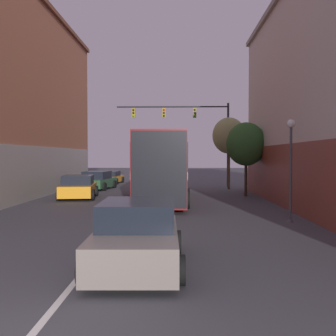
{
  "coord_description": "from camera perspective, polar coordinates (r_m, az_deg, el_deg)",
  "views": [
    {
      "loc": [
        2.13,
        -5.01,
        2.61
      ],
      "look_at": [
        1.6,
        15.97,
        1.96
      ],
      "focal_mm": 42.0,
      "sensor_mm": 36.0,
      "label": 1
    }
  ],
  "objects": [
    {
      "name": "parked_car_left_near",
      "position": [
        24.71,
        -12.89,
        -2.75
      ],
      "size": [
        2.54,
        4.22,
        1.43
      ],
      "rotation": [
        0.0,
        0.0,
        1.69
      ],
      "color": "orange",
      "rests_on": "ground_plane"
    },
    {
      "name": "bus",
      "position": [
        23.07,
        -0.72,
        0.55
      ],
      "size": [
        2.92,
        11.9,
        3.79
      ],
      "rotation": [
        0.0,
        0.0,
        1.58
      ],
      "color": "maroon",
      "rests_on": "ground_plane"
    },
    {
      "name": "street_tree_near",
      "position": [
        25.84,
        11.27,
        3.41
      ],
      "size": [
        2.55,
        2.29,
        4.77
      ],
      "color": "#3D2D1E",
      "rests_on": "ground_plane"
    },
    {
      "name": "parked_car_left_mid",
      "position": [
        31.18,
        -10.19,
        -1.82
      ],
      "size": [
        2.55,
        4.4,
        1.41
      ],
      "rotation": [
        0.0,
        0.0,
        1.44
      ],
      "color": "#285633",
      "rests_on": "ground_plane"
    },
    {
      "name": "street_lamp",
      "position": [
        16.14,
        17.39,
        1.0
      ],
      "size": [
        0.33,
        0.33,
        4.04
      ],
      "color": "#47474C",
      "rests_on": "ground_plane"
    },
    {
      "name": "traffic_signal_gantry",
      "position": [
        33.35,
        3.4,
        6.37
      ],
      "size": [
        9.48,
        0.36,
        7.05
      ],
      "color": "black",
      "rests_on": "ground_plane"
    },
    {
      "name": "street_tree_far",
      "position": [
        31.18,
        8.84,
        4.64
      ],
      "size": [
        2.58,
        2.32,
        5.62
      ],
      "color": "brown",
      "rests_on": "ground_plane"
    },
    {
      "name": "hatchback_foreground",
      "position": [
        9.43,
        -4.53,
        -9.83
      ],
      "size": [
        2.25,
        4.23,
        1.53
      ],
      "rotation": [
        0.0,
        0.0,
        1.6
      ],
      "color": "slate",
      "rests_on": "ground_plane"
    },
    {
      "name": "lane_center_line",
      "position": [
        21.39,
        -4.29,
        -5.23
      ],
      "size": [
        0.14,
        44.23,
        0.01
      ],
      "color": "silver",
      "rests_on": "ground_plane"
    },
    {
      "name": "parked_car_left_far",
      "position": [
        37.44,
        -8.37,
        -1.37
      ],
      "size": [
        2.19,
        4.42,
        1.18
      ],
      "rotation": [
        0.0,
        0.0,
        1.51
      ],
      "color": "orange",
      "rests_on": "ground_plane"
    }
  ]
}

